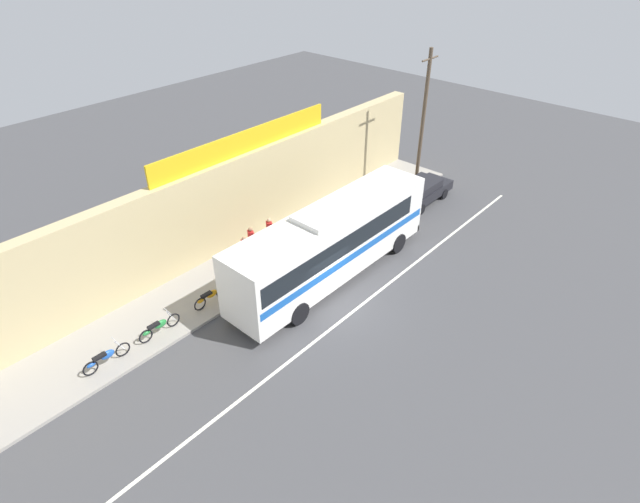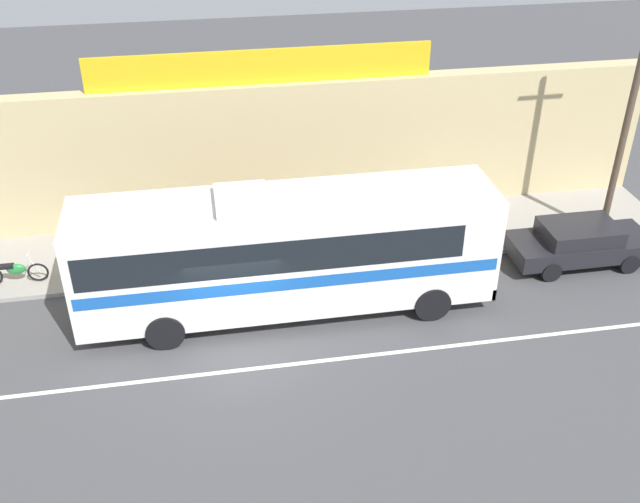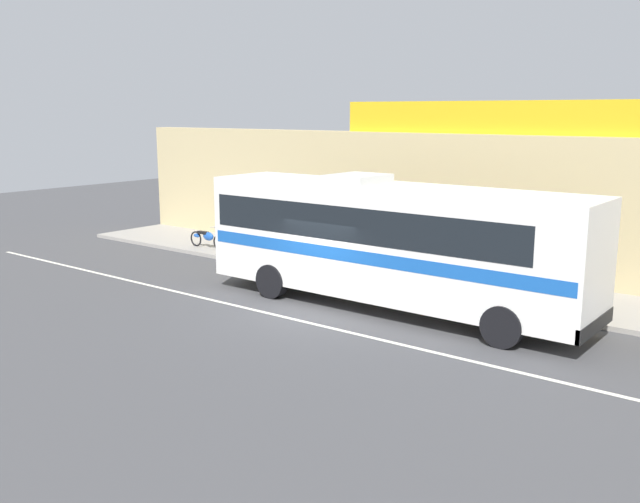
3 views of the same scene
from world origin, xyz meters
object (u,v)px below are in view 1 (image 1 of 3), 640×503
motorcycle_red (210,296)px  intercity_bus (330,241)px  pedestrian_near_shop (245,249)px  pedestrian_far_right (270,230)px  motorcycle_green (159,326)px  pedestrian_by_curb (251,239)px  utility_pole (423,119)px  parked_car (421,191)px  motorcycle_black (106,357)px

motorcycle_red → intercity_bus: bearing=-26.0°
pedestrian_near_shop → motorcycle_red: bearing=-160.2°
pedestrian_far_right → motorcycle_green: bearing=-169.1°
pedestrian_by_curb → pedestrian_far_right: 1.20m
motorcycle_red → pedestrian_near_shop: 3.27m
utility_pole → pedestrian_near_shop: size_ratio=5.12×
utility_pole → pedestrian_near_shop: bearing=174.1°
intercity_bus → pedestrian_far_right: intercity_bus is taller
parked_car → motorcycle_green: (-17.29, 1.64, -0.17)m
utility_pole → motorcycle_red: utility_pole is taller
motorcycle_green → pedestrian_by_curb: (6.52, 1.56, 0.50)m
pedestrian_near_shop → parked_car: bearing=-13.3°
parked_car → motorcycle_black: size_ratio=2.27×
utility_pole → motorcycle_red: size_ratio=4.54×
intercity_bus → motorcycle_black: size_ratio=5.89×
parked_car → pedestrian_near_shop: pedestrian_near_shop is taller
intercity_bus → pedestrian_by_curb: (-1.34, 4.08, -1.00)m
motorcycle_red → pedestrian_far_right: (5.06, 1.48, 0.52)m
parked_car → pedestrian_far_right: 10.07m
parked_car → pedestrian_near_shop: (-11.59, 2.74, 0.35)m
pedestrian_near_shop → pedestrian_far_right: pedestrian_far_right is taller
parked_car → motorcycle_black: 19.71m
intercity_bus → pedestrian_far_right: 4.14m
motorcycle_green → pedestrian_far_right: bearing=10.9°
motorcycle_black → utility_pole: bearing=-0.8°
parked_car → motorcycle_red: (-14.63, 1.64, -0.17)m
parked_car → utility_pole: utility_pole is taller
parked_car → pedestrian_far_right: bearing=161.9°
motorcycle_green → pedestrian_near_shop: size_ratio=1.19×
parked_car → utility_pole: 4.27m
intercity_bus → motorcycle_black: intercity_bus is taller
pedestrian_near_shop → pedestrian_far_right: bearing=10.9°
intercity_bus → motorcycle_black: 10.62m
utility_pole → motorcycle_red: 16.69m
utility_pole → motorcycle_green: utility_pole is taller
pedestrian_near_shop → pedestrian_by_curb: pedestrian_near_shop is taller
motorcycle_red → pedestrian_by_curb: (3.86, 1.55, 0.50)m
motorcycle_black → pedestrian_far_right: pedestrian_far_right is taller
intercity_bus → pedestrian_far_right: size_ratio=7.07×
parked_car → pedestrian_near_shop: 11.92m
utility_pole → pedestrian_far_right: utility_pole is taller
motorcycle_black → pedestrian_near_shop: (8.04, 1.07, 0.52)m
intercity_bus → motorcycle_black: bearing=165.9°
intercity_bus → motorcycle_red: intercity_bus is taller
motorcycle_black → pedestrian_by_curb: 9.01m
motorcycle_red → parked_car: bearing=-6.4°
motorcycle_green → pedestrian_by_curb: pedestrian_by_curb is taller
motorcycle_green → utility_pole: bearing=-0.8°
parked_car → pedestrian_far_right: size_ratio=2.73×
pedestrian_near_shop → motorcycle_green: bearing=-169.1°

